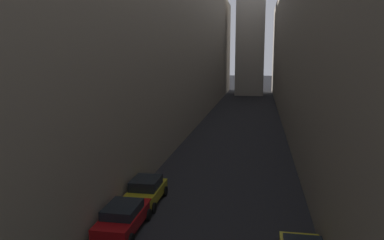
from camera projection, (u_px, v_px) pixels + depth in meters
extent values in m
plane|color=black|center=(239.00, 130.00, 48.02)|extent=(264.00, 264.00, 0.00)
cube|color=gray|center=(152.00, 42.00, 50.12)|extent=(11.99, 108.00, 21.70)
cube|color=#756B5B|center=(354.00, 46.00, 46.02)|extent=(15.71, 108.00, 20.36)
cube|color=maroon|center=(123.00, 219.00, 20.15)|extent=(1.78, 4.46, 0.69)
cube|color=black|center=(122.00, 209.00, 19.97)|extent=(1.64, 2.28, 0.47)
cylinder|color=black|center=(118.00, 213.00, 21.83)|extent=(0.22, 0.67, 0.67)
cylinder|color=black|center=(148.00, 215.00, 21.53)|extent=(0.22, 0.67, 0.67)
cylinder|color=black|center=(95.00, 237.00, 18.89)|extent=(0.22, 0.67, 0.67)
cylinder|color=black|center=(130.00, 240.00, 18.58)|extent=(0.22, 0.67, 0.67)
cube|color=#A59919|center=(145.00, 193.00, 24.03)|extent=(1.79, 4.22, 0.65)
cube|color=black|center=(146.00, 183.00, 24.05)|extent=(1.65, 2.12, 0.60)
cylinder|color=black|center=(139.00, 190.00, 25.63)|extent=(0.22, 0.64, 0.64)
cylinder|color=black|center=(165.00, 191.00, 25.32)|extent=(0.22, 0.64, 0.64)
cylinder|color=black|center=(124.00, 206.00, 22.84)|extent=(0.22, 0.64, 0.64)
cylinder|color=black|center=(153.00, 208.00, 22.53)|extent=(0.22, 0.64, 0.64)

